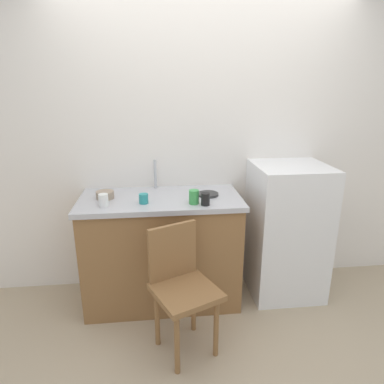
% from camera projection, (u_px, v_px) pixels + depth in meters
% --- Properties ---
extents(ground_plane, '(8.00, 8.00, 0.00)m').
position_uv_depth(ground_plane, '(221.00, 347.00, 2.43)').
color(ground_plane, tan).
extents(back_wall, '(4.80, 0.10, 2.61)m').
position_uv_depth(back_wall, '(203.00, 143.00, 2.98)').
color(back_wall, white).
rests_on(back_wall, ground_plane).
extents(cabinet_base, '(1.25, 0.60, 0.89)m').
position_uv_depth(cabinet_base, '(162.00, 251.00, 2.87)').
color(cabinet_base, olive).
rests_on(cabinet_base, ground_plane).
extents(countertop, '(1.29, 0.64, 0.04)m').
position_uv_depth(countertop, '(160.00, 199.00, 2.73)').
color(countertop, '#B7B7BC').
rests_on(countertop, cabinet_base).
extents(faucet, '(0.02, 0.02, 0.25)m').
position_uv_depth(faucet, '(155.00, 174.00, 2.92)').
color(faucet, '#B7B7BC').
rests_on(faucet, countertop).
extents(refrigerator, '(0.61, 0.58, 1.16)m').
position_uv_depth(refrigerator, '(286.00, 230.00, 2.95)').
color(refrigerator, white).
rests_on(refrigerator, ground_plane).
extents(chair, '(0.53, 0.53, 0.89)m').
position_uv_depth(chair, '(181.00, 284.00, 2.31)').
color(chair, olive).
rests_on(chair, ground_plane).
extents(terracotta_bowl, '(0.14, 0.14, 0.06)m').
position_uv_depth(terracotta_bowl, '(105.00, 195.00, 2.68)').
color(terracotta_bowl, gray).
rests_on(terracotta_bowl, countertop).
extents(hotplate, '(0.17, 0.17, 0.02)m').
position_uv_depth(hotplate, '(208.00, 194.00, 2.76)').
color(hotplate, '#2D2D2D').
rests_on(hotplate, countertop).
extents(cup_white, '(0.07, 0.07, 0.09)m').
position_uv_depth(cup_white, '(103.00, 200.00, 2.50)').
color(cup_white, white).
rests_on(cup_white, countertop).
extents(cup_black, '(0.06, 0.06, 0.09)m').
position_uv_depth(cup_black, '(205.00, 199.00, 2.53)').
color(cup_black, black).
rests_on(cup_black, countertop).
extents(cup_teal, '(0.07, 0.07, 0.07)m').
position_uv_depth(cup_teal, '(144.00, 199.00, 2.57)').
color(cup_teal, teal).
rests_on(cup_teal, countertop).
extents(cup_green, '(0.08, 0.08, 0.11)m').
position_uv_depth(cup_green, '(194.00, 197.00, 2.56)').
color(cup_green, green).
rests_on(cup_green, countertop).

